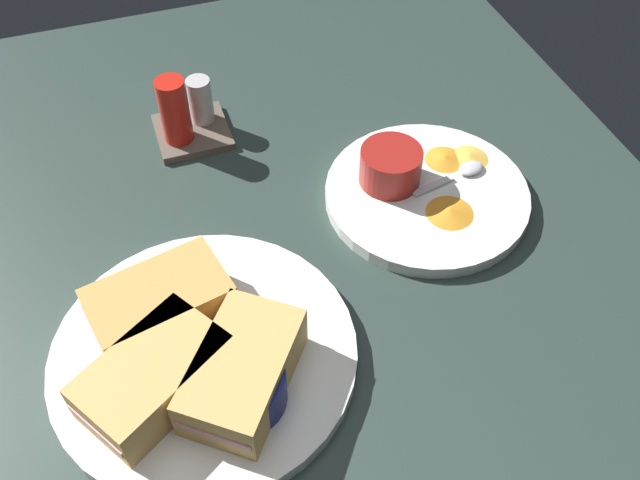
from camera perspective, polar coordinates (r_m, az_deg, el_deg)
The scene contains 12 objects.
ground_plane at distance 75.13cm, azimuth -9.39°, elevation -4.52°, with size 110.00×110.00×3.00cm, color #283833.
plate_sandwich_main at distance 68.24cm, azimuth -9.45°, elevation -9.26°, with size 29.27×29.27×1.60cm, color white.
sandwich_half_near at distance 68.41cm, azimuth -12.96°, elevation -5.15°, with size 14.45×10.20×4.80cm.
sandwich_half_far at distance 64.14cm, azimuth -13.48°, elevation -10.84°, with size 15.05×13.38×4.80cm.
sandwich_half_extra at distance 63.10cm, azimuth -6.34°, elevation -10.61°, with size 13.95×14.94×4.80cm.
ramekin_dark_sauce at distance 62.71cm, azimuth -6.36°, elevation -11.87°, with size 7.80×7.80×3.82cm.
spoon_by_dark_ramekin at distance 67.14cm, azimuth -8.49°, elevation -8.67°, with size 3.40×9.95×0.80cm.
plate_chips_companion at distance 81.65cm, azimuth 8.72°, elevation 3.68°, with size 23.53×23.53×1.60cm, color white.
ramekin_light_gravy at distance 80.11cm, azimuth 5.81°, elevation 6.12°, with size 7.11×7.11×4.38cm.
spoon_by_gravy_ramekin at distance 83.39cm, azimuth 11.55°, elevation 5.45°, with size 9.95×3.50×0.80cm.
plantain_chip_scatter at distance 82.53cm, azimuth 10.99°, elevation 4.94°, with size 12.35×14.64×0.60cm.
condiment_caddy at distance 88.86cm, azimuth -10.90°, elevation 9.99°, with size 9.00×9.00×9.50cm.
Camera 1 is at (-2.72, -45.60, 58.15)cm, focal length 39.04 mm.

